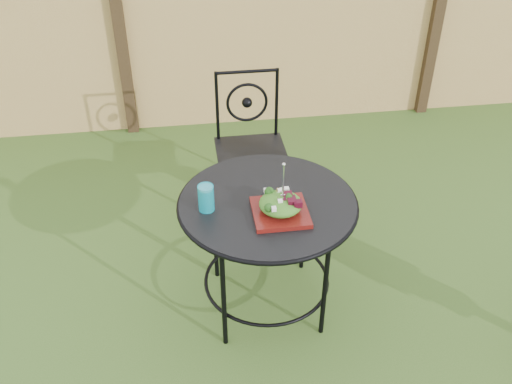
% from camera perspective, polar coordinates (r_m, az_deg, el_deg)
% --- Properties ---
extents(ground, '(60.00, 60.00, 0.00)m').
position_cam_1_polar(ground, '(3.46, 8.91, -9.75)').
color(ground, '#264516').
rests_on(ground, ground).
extents(fence, '(8.00, 0.12, 1.90)m').
position_cam_1_polar(fence, '(4.82, 2.71, 17.46)').
color(fence, '#E8BD72').
rests_on(fence, ground).
extents(patio_table, '(0.92, 0.92, 0.72)m').
position_cam_1_polar(patio_table, '(2.97, 1.14, -3.06)').
color(patio_table, black).
rests_on(patio_table, ground).
extents(patio_chair, '(0.46, 0.46, 0.95)m').
position_cam_1_polar(patio_chair, '(3.81, -0.57, 4.99)').
color(patio_chair, black).
rests_on(patio_chair, ground).
extents(salad_plate, '(0.27, 0.27, 0.02)m').
position_cam_1_polar(salad_plate, '(2.79, 2.44, -2.04)').
color(salad_plate, '#4A0E0A').
rests_on(salad_plate, patio_table).
extents(salad, '(0.21, 0.21, 0.08)m').
position_cam_1_polar(salad, '(2.76, 2.46, -1.18)').
color(salad, '#235614').
rests_on(salad, salad_plate).
extents(fork, '(0.01, 0.01, 0.18)m').
position_cam_1_polar(fork, '(2.68, 2.74, 1.06)').
color(fork, silver).
rests_on(fork, salad).
extents(drinking_glass, '(0.08, 0.08, 0.14)m').
position_cam_1_polar(drinking_glass, '(2.80, -5.01, -0.59)').
color(drinking_glass, '#0E92A5').
rests_on(drinking_glass, patio_table).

